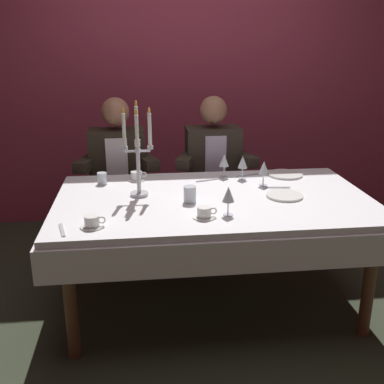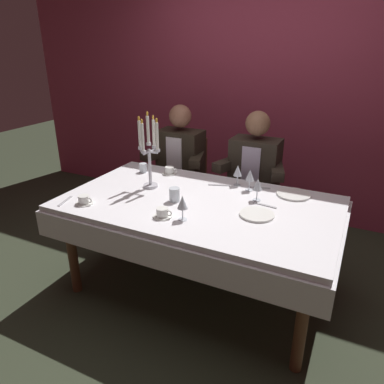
{
  "view_description": "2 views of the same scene",
  "coord_description": "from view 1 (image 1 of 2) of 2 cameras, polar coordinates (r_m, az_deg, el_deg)",
  "views": [
    {
      "loc": [
        -0.44,
        -2.61,
        1.66
      ],
      "look_at": [
        -0.14,
        -0.03,
        0.79
      ],
      "focal_mm": 43.13,
      "sensor_mm": 36.0,
      "label": 1
    },
    {
      "loc": [
        0.97,
        -2.1,
        1.77
      ],
      "look_at": [
        -0.04,
        -0.03,
        0.81
      ],
      "focal_mm": 33.8,
      "sensor_mm": 36.0,
      "label": 2
    }
  ],
  "objects": [
    {
      "name": "water_tumbler_0",
      "position": [
        2.7,
        -0.27,
        -0.29
      ],
      "size": [
        0.07,
        0.07,
        0.1
      ],
      "primitive_type": "cylinder",
      "color": "silver",
      "rests_on": "dining_table"
    },
    {
      "name": "ground_plane",
      "position": [
        3.12,
        2.49,
        -13.55
      ],
      "size": [
        12.0,
        12.0,
        0.0
      ],
      "primitive_type": "plane",
      "color": "#2F3625"
    },
    {
      "name": "wine_glass_0",
      "position": [
        3.14,
        6.28,
        3.61
      ],
      "size": [
        0.07,
        0.07,
        0.16
      ],
      "color": "silver",
      "rests_on": "dining_table"
    },
    {
      "name": "candelabra",
      "position": [
        2.77,
        -6.73,
        4.92
      ],
      "size": [
        0.19,
        0.19,
        0.58
      ],
      "color": "silver",
      "rests_on": "dining_table"
    },
    {
      "name": "wine_glass_1",
      "position": [
        3.17,
        3.99,
        3.84
      ],
      "size": [
        0.07,
        0.07,
        0.16
      ],
      "color": "silver",
      "rests_on": "dining_table"
    },
    {
      "name": "wine_glass_2",
      "position": [
        2.49,
        4.52,
        -0.4
      ],
      "size": [
        0.07,
        0.07,
        0.16
      ],
      "color": "silver",
      "rests_on": "dining_table"
    },
    {
      "name": "spoon_1",
      "position": [
        2.41,
        -15.78,
        -4.55
      ],
      "size": [
        0.06,
        0.17,
        0.01
      ],
      "primitive_type": "cube",
      "rotation": [
        0.0,
        0.0,
        1.81
      ],
      "color": "#B7B7BC",
      "rests_on": "dining_table"
    },
    {
      "name": "fork_0",
      "position": [
        3.25,
        6.87,
        2.07
      ],
      "size": [
        0.17,
        0.06,
        0.01
      ],
      "primitive_type": "cube",
      "rotation": [
        0.0,
        0.0,
        0.28
      ],
      "color": "#B7B7BC",
      "rests_on": "dining_table"
    },
    {
      "name": "dinner_plate_0",
      "position": [
        2.86,
        11.37,
        -0.42
      ],
      "size": [
        0.22,
        0.22,
        0.01
      ],
      "primitive_type": "cylinder",
      "color": "white",
      "rests_on": "dining_table"
    },
    {
      "name": "coffee_cup_1",
      "position": [
        3.15,
        -6.87,
        1.94
      ],
      "size": [
        0.13,
        0.12,
        0.06
      ],
      "color": "white",
      "rests_on": "dining_table"
    },
    {
      "name": "dining_table",
      "position": [
        2.84,
        2.67,
        -2.89
      ],
      "size": [
        1.94,
        1.14,
        0.74
      ],
      "color": "white",
      "rests_on": "ground_plane"
    },
    {
      "name": "water_tumbler_1",
      "position": [
        3.09,
        -11.06,
        1.67
      ],
      "size": [
        0.06,
        0.06,
        0.08
      ],
      "primitive_type": "cylinder",
      "color": "silver",
      "rests_on": "dining_table"
    },
    {
      "name": "back_wall",
      "position": [
        4.3,
        -0.84,
        14.45
      ],
      "size": [
        6.0,
        0.12,
        2.7
      ],
      "primitive_type": "cube",
      "color": "#983249",
      "rests_on": "ground_plane"
    },
    {
      "name": "seated_diner_0",
      "position": [
        3.62,
        -9.14,
        3.54
      ],
      "size": [
        0.63,
        0.48,
        1.24
      ],
      "color": "brown",
      "rests_on": "ground_plane"
    },
    {
      "name": "coffee_cup_2",
      "position": [
        2.41,
        -12.24,
        -3.66
      ],
      "size": [
        0.13,
        0.12,
        0.06
      ],
      "color": "white",
      "rests_on": "dining_table"
    },
    {
      "name": "coffee_cup_0",
      "position": [
        2.47,
        1.54,
        -2.6
      ],
      "size": [
        0.13,
        0.12,
        0.06
      ],
      "color": "white",
      "rests_on": "dining_table"
    },
    {
      "name": "seated_diner_1",
      "position": [
        3.66,
        2.57,
        3.93
      ],
      "size": [
        0.63,
        0.48,
        1.24
      ],
      "color": "brown",
      "rests_on": "ground_plane"
    },
    {
      "name": "fork_2",
      "position": [
        3.02,
        10.46,
        0.56
      ],
      "size": [
        0.17,
        0.04,
        0.01
      ],
      "primitive_type": "cube",
      "rotation": [
        0.0,
        0.0,
        -0.13
      ],
      "color": "#B7B7BC",
      "rests_on": "dining_table"
    },
    {
      "name": "wine_glass_3",
      "position": [
        3.02,
        8.87,
        2.92
      ],
      "size": [
        0.07,
        0.07,
        0.16
      ],
      "color": "silver",
      "rests_on": "dining_table"
    },
    {
      "name": "spoon_3",
      "position": [
        3.12,
        1.94,
        1.49
      ],
      "size": [
        0.17,
        0.07,
        0.01
      ],
      "primitive_type": "cube",
      "rotation": [
        0.0,
        0.0,
        0.32
      ],
      "color": "#B7B7BC",
      "rests_on": "dining_table"
    },
    {
      "name": "dinner_plate_1",
      "position": [
        3.3,
        11.45,
        2.15
      ],
      "size": [
        0.24,
        0.24,
        0.01
      ],
      "primitive_type": "cylinder",
      "color": "white",
      "rests_on": "dining_table"
    }
  ]
}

